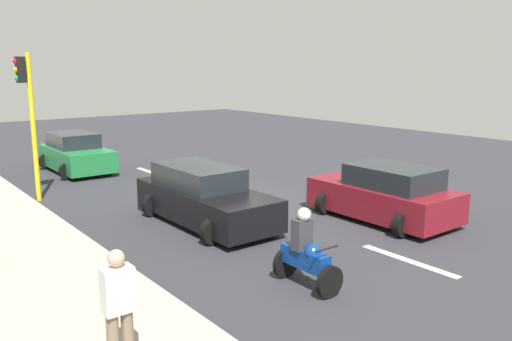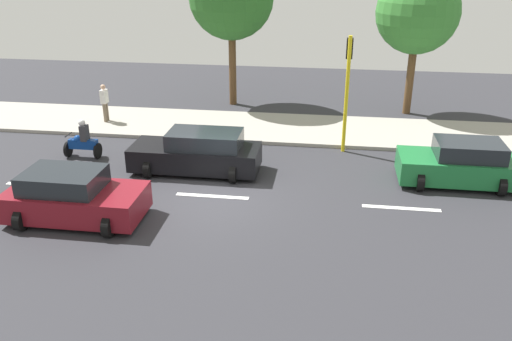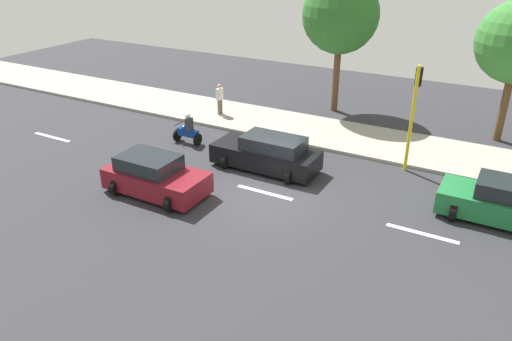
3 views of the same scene
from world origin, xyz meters
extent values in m
cube|color=#2D2D33|center=(0.00, 0.00, -0.05)|extent=(40.00, 60.00, 0.10)
cube|color=white|center=(0.00, -12.00, 0.01)|extent=(0.20, 2.40, 0.01)
cube|color=white|center=(0.00, -6.00, 0.01)|extent=(0.20, 2.40, 0.01)
cube|color=white|center=(0.00, 0.00, 0.01)|extent=(0.20, 2.40, 0.01)
cube|color=white|center=(0.00, 6.00, 0.01)|extent=(0.20, 2.40, 0.01)
cube|color=#1E7238|center=(2.22, -8.01, 0.56)|extent=(1.79, 3.88, 0.80)
cube|color=#1E2328|center=(2.22, -8.32, 1.24)|extent=(1.50, 2.17, 0.56)
cylinder|color=black|center=(1.43, -6.72, 0.32)|extent=(0.64, 0.22, 0.64)
cylinder|color=black|center=(3.00, -6.72, 0.32)|extent=(0.64, 0.22, 0.64)
cylinder|color=black|center=(1.43, -9.29, 0.32)|extent=(0.64, 0.22, 0.64)
cylinder|color=black|center=(3.00, -9.29, 0.32)|extent=(0.64, 0.22, 0.64)
cube|color=black|center=(1.96, 1.03, 0.56)|extent=(1.75, 4.58, 0.80)
cube|color=#1E2328|center=(1.96, 0.67, 1.24)|extent=(1.47, 2.56, 0.56)
cylinder|color=black|center=(1.20, 2.54, 0.32)|extent=(0.64, 0.22, 0.64)
cylinder|color=black|center=(2.73, 2.54, 0.32)|extent=(0.64, 0.22, 0.64)
cylinder|color=black|center=(1.20, -0.48, 0.32)|extent=(0.64, 0.22, 0.64)
cylinder|color=black|center=(2.73, -0.48, 0.32)|extent=(0.64, 0.22, 0.64)
cube|color=maroon|center=(-2.06, 3.62, 0.56)|extent=(1.90, 3.97, 0.80)
cube|color=#1E2328|center=(-2.06, 3.93, 1.24)|extent=(1.60, 2.23, 0.56)
cylinder|color=black|center=(-1.22, 2.30, 0.32)|extent=(0.64, 0.22, 0.64)
cylinder|color=black|center=(-2.90, 2.30, 0.32)|extent=(0.64, 0.22, 0.64)
cylinder|color=black|center=(-1.22, 4.93, 0.32)|extent=(0.64, 0.22, 0.64)
cylinder|color=black|center=(-2.90, 4.93, 0.32)|extent=(0.64, 0.22, 0.64)
cylinder|color=black|center=(2.66, 6.25, 0.30)|extent=(0.60, 0.10, 0.60)
cylinder|color=black|center=(2.66, 5.05, 0.30)|extent=(0.60, 0.10, 0.60)
cube|color=navy|center=(2.66, 5.60, 0.55)|extent=(0.28, 1.10, 0.36)
sphere|color=navy|center=(2.66, 5.80, 0.73)|extent=(0.32, 0.32, 0.32)
cylinder|color=black|center=(2.66, 6.15, 0.90)|extent=(0.55, 0.04, 0.04)
cube|color=#333338|center=(2.66, 5.50, 1.00)|extent=(0.36, 0.24, 0.60)
sphere|color=silver|center=(2.66, 5.55, 1.40)|extent=(0.26, 0.26, 0.26)
cylinder|color=#72604C|center=(6.58, 6.39, 0.57)|extent=(0.16, 0.16, 0.85)
cube|color=silver|center=(6.68, 6.39, 1.30)|extent=(0.40, 0.24, 0.60)
sphere|color=tan|center=(6.68, 6.39, 1.73)|extent=(0.22, 0.22, 0.22)
cylinder|color=yellow|center=(4.75, -4.23, 2.25)|extent=(0.14, 0.14, 4.50)
cube|color=black|center=(4.97, -4.23, 4.00)|extent=(0.24, 0.24, 0.76)
sphere|color=red|center=(5.09, -4.23, 4.24)|extent=(0.16, 0.16, 0.16)
sphere|color=#F2A50C|center=(5.09, -4.23, 4.00)|extent=(0.16, 0.16, 0.16)
sphere|color=green|center=(5.09, -4.23, 3.76)|extent=(0.16, 0.16, 0.16)
camera|label=1|loc=(9.13, 12.42, 4.11)|focal=36.85mm
camera|label=2|loc=(-15.12, -3.61, 7.54)|focal=37.13mm
camera|label=3|loc=(-14.99, -7.98, 9.06)|focal=34.66mm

